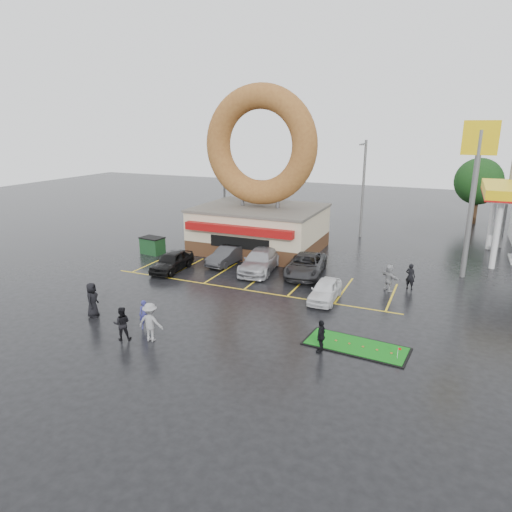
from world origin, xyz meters
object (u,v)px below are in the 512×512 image
at_px(person_blue, 145,315).
at_px(person_cameraman, 321,336).
at_px(car_white, 325,290).
at_px(car_black, 172,261).
at_px(car_grey, 306,265).
at_px(shell_sign, 476,171).
at_px(donut_shop, 260,198).
at_px(streetlight_mid, 363,187).
at_px(streetlight_left, 224,181).
at_px(car_dgrey, 227,256).
at_px(putting_green, 356,346).
at_px(dumpster, 153,246).
at_px(car_silver, 260,261).
at_px(streetlight_right, 508,193).

height_order(person_blue, person_cameraman, person_cameraman).
height_order(car_white, person_blue, person_blue).
xyz_separation_m(car_black, car_grey, (9.24, 3.01, 0.01)).
bearing_deg(shell_sign, donut_shop, 176.53).
distance_m(donut_shop, person_cameraman, 18.93).
xyz_separation_m(streetlight_mid, car_white, (1.32, -17.18, -4.14)).
bearing_deg(car_white, person_blue, -135.39).
bearing_deg(car_black, streetlight_left, 100.59).
bearing_deg(car_grey, donut_shop, 130.77).
xyz_separation_m(car_black, car_dgrey, (2.94, 3.08, -0.05)).
bearing_deg(donut_shop, person_blue, -87.47).
distance_m(donut_shop, car_black, 9.55).
bearing_deg(person_cameraman, streetlight_left, -141.83).
relative_size(streetlight_left, putting_green, 1.76).
distance_m(car_grey, dumpster, 13.36).
height_order(donut_shop, car_silver, donut_shop).
relative_size(streetlight_left, person_cameraman, 5.59).
relative_size(streetlight_mid, car_silver, 1.67).
distance_m(streetlight_right, putting_green, 25.17).
distance_m(streetlight_mid, car_grey, 13.66).
height_order(streetlight_right, person_blue, streetlight_right).
bearing_deg(person_blue, putting_green, -25.60).
xyz_separation_m(streetlight_right, putting_green, (-7.65, -23.50, -4.74)).
distance_m(shell_sign, streetlight_left, 24.46).
distance_m(car_black, car_white, 11.89).
bearing_deg(person_cameraman, car_dgrey, -134.29).
height_order(streetlight_mid, car_black, streetlight_mid).
relative_size(streetlight_mid, car_black, 2.12).
bearing_deg(donut_shop, car_black, -113.55).
distance_m(car_black, dumpster, 5.27).
relative_size(car_black, car_white, 1.13).
relative_size(streetlight_mid, streetlight_right, 1.00).
distance_m(streetlight_mid, car_dgrey, 15.52).
relative_size(car_grey, person_cameraman, 3.29).
bearing_deg(shell_sign, streetlight_right, 73.17).
bearing_deg(car_white, car_black, 173.40).
relative_size(streetlight_left, car_dgrey, 2.19).
xyz_separation_m(shell_sign, dumpster, (-23.63, -3.80, -6.73)).
relative_size(shell_sign, car_white, 2.83).
bearing_deg(person_blue, car_black, 77.34).
distance_m(streetlight_right, car_dgrey, 24.36).
bearing_deg(car_dgrey, shell_sign, 20.20).
height_order(car_black, person_cameraman, person_cameraman).
distance_m(donut_shop, shell_sign, 16.29).
bearing_deg(person_blue, car_white, 7.24).
height_order(streetlight_left, car_black, streetlight_left).
bearing_deg(shell_sign, person_blue, -133.68).
height_order(streetlight_left, streetlight_mid, same).
height_order(car_dgrey, person_blue, person_blue).
relative_size(shell_sign, car_grey, 2.00).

